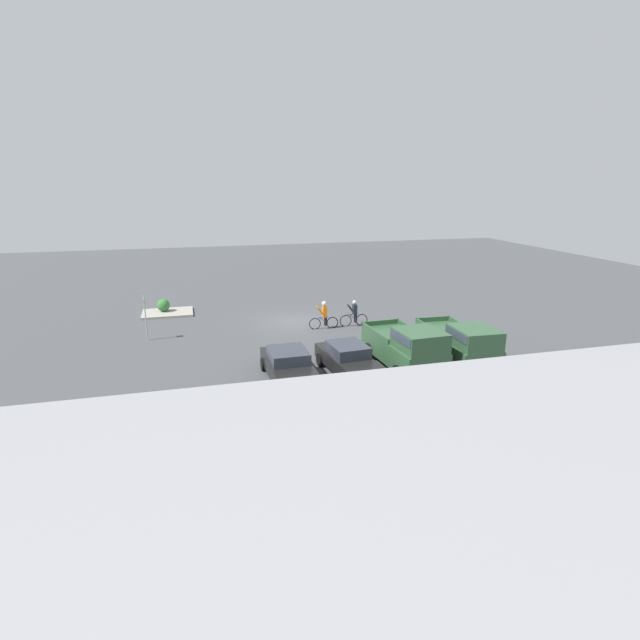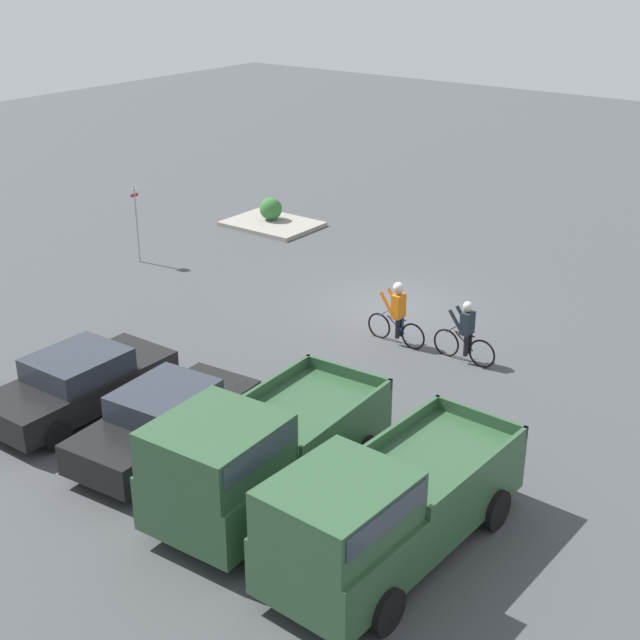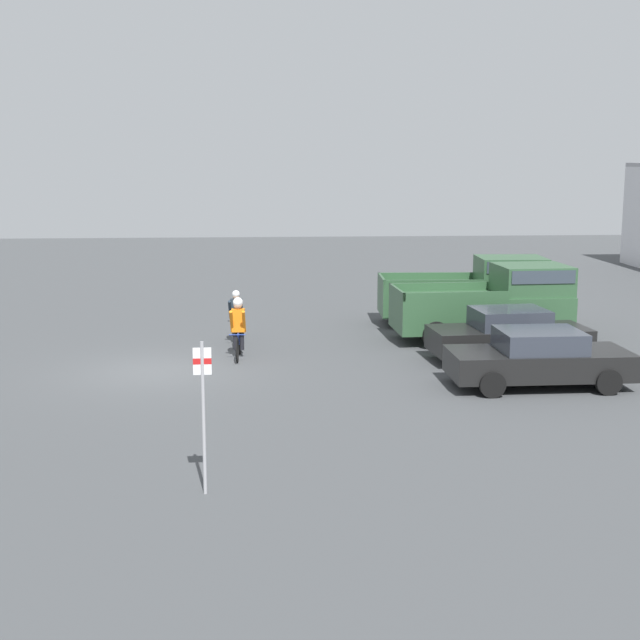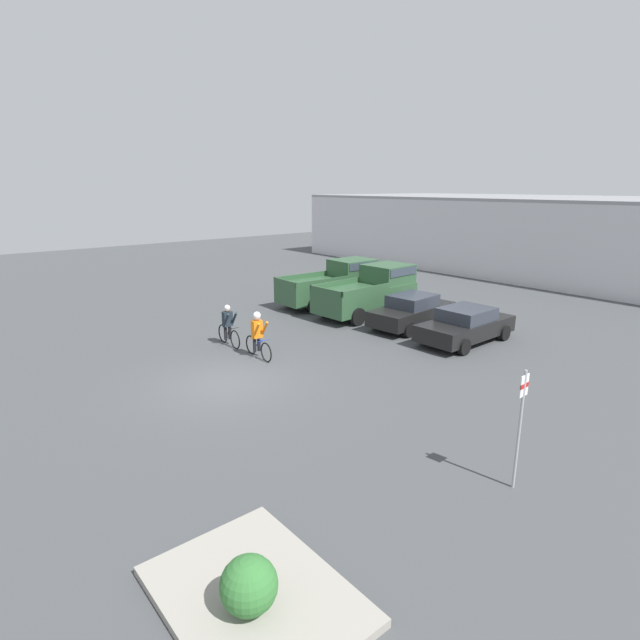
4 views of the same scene
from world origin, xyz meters
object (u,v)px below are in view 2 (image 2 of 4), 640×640
fire_lane_sign (136,216)px  pickup_truck_1 (258,452)px  sedan_0 (166,420)px  shrub (271,209)px  pickup_truck_0 (382,508)px  cyclist_0 (397,312)px  sedan_1 (80,382)px  cyclist_1 (466,332)px

fire_lane_sign → pickup_truck_1: bearing=146.3°
pickup_truck_1 → sedan_0: bearing=-7.1°
fire_lane_sign → shrub: (-0.70, -5.94, -0.98)m
pickup_truck_0 → cyclist_0: bearing=-59.2°
pickup_truck_1 → sedan_1: 5.66m
fire_lane_sign → shrub: fire_lane_sign is taller
pickup_truck_1 → cyclist_1: size_ratio=3.02×
sedan_0 → cyclist_0: (-0.91, -7.43, 0.16)m
pickup_truck_0 → pickup_truck_1: pickup_truck_1 is taller
pickup_truck_0 → pickup_truck_1: (2.76, -0.07, 0.03)m
pickup_truck_0 → cyclist_1: size_ratio=3.11×
sedan_1 → cyclist_1: (-5.67, -7.48, 0.10)m
pickup_truck_0 → fire_lane_sign: (14.93, -8.20, 0.41)m
cyclist_0 → fire_lane_sign: bearing=-2.0°
pickup_truck_0 → shrub: pickup_truck_0 is taller
pickup_truck_1 → sedan_1: (5.62, -0.40, -0.48)m
cyclist_0 → shrub: cyclist_0 is taller
pickup_truck_0 → cyclist_1: bearing=-71.1°
shrub → pickup_truck_1: bearing=129.2°
fire_lane_sign → pickup_truck_0: bearing=151.2°
cyclist_1 → sedan_1: bearing=52.8°
cyclist_1 → fire_lane_sign: size_ratio=0.69×
pickup_truck_0 → pickup_truck_1: 2.76m
cyclist_1 → cyclist_0: bearing=2.9°
pickup_truck_1 → sedan_1: pickup_truck_1 is taller
pickup_truck_0 → cyclist_0: 9.14m
cyclist_0 → fire_lane_sign: fire_lane_sign is taller
pickup_truck_0 → fire_lane_sign: fire_lane_sign is taller
sedan_1 → cyclist_1: size_ratio=2.47×
sedan_0 → fire_lane_sign: (9.35, -7.78, 0.82)m
pickup_truck_0 → sedan_0: bearing=-4.3°
pickup_truck_1 → sedan_0: pickup_truck_1 is taller
sedan_0 → sedan_1: bearing=-1.0°
pickup_truck_0 → cyclist_1: pickup_truck_0 is taller
sedan_0 → fire_lane_sign: fire_lane_sign is taller
sedan_1 → pickup_truck_0: bearing=176.8°
sedan_1 → cyclist_0: (-3.71, -7.38, 0.19)m
pickup_truck_0 → sedan_1: pickup_truck_0 is taller
pickup_truck_0 → sedan_0: size_ratio=1.25×
pickup_truck_1 → sedan_1: size_ratio=1.22×
sedan_0 → pickup_truck_0: bearing=175.7°
cyclist_0 → cyclist_1: 1.96m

